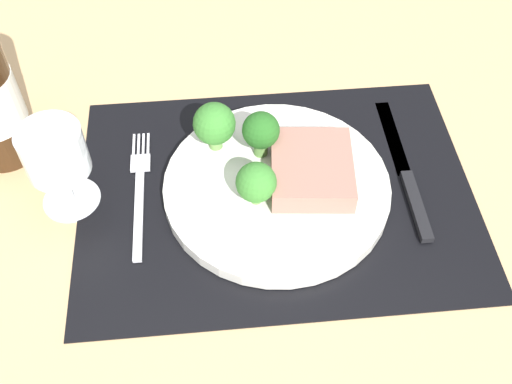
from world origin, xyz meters
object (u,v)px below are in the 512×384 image
object	(u,v)px
steak	(312,169)
knife	(407,177)
wine_glass	(56,157)
plate	(277,187)
fork	(140,191)

from	to	relation	value
steak	knife	world-z (taller)	steak
knife	wine_glass	size ratio (longest dim) A/B	2.03
plate	knife	distance (cm)	15.94
plate	fork	bearing A→B (deg)	175.00
plate	knife	size ratio (longest dim) A/B	1.16
steak	wine_glass	xyz separation A→B (cm)	(-28.34, 0.67, 4.36)
steak	wine_glass	bearing A→B (deg)	178.64
steak	plate	bearing A→B (deg)	-173.01
plate	fork	size ratio (longest dim) A/B	1.39
knife	wine_glass	distance (cm)	40.79
steak	wine_glass	size ratio (longest dim) A/B	0.95
knife	wine_glass	world-z (taller)	wine_glass
fork	wine_glass	size ratio (longest dim) A/B	1.69
steak	fork	distance (cm)	20.55
wine_glass	plate	bearing A→B (deg)	-2.78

